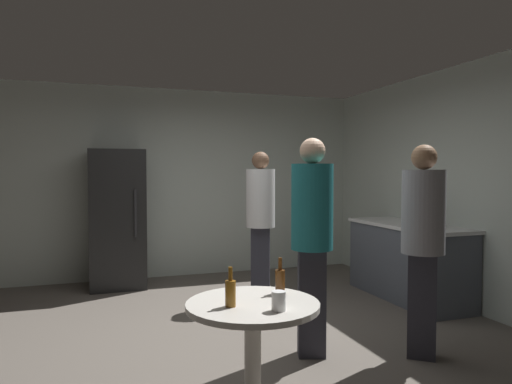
{
  "coord_description": "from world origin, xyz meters",
  "views": [
    {
      "loc": [
        -1.21,
        -4.15,
        1.51
      ],
      "look_at": [
        0.26,
        0.15,
        1.32
      ],
      "focal_mm": 32.72,
      "sensor_mm": 36.0,
      "label": 1
    }
  ],
  "objects_px": {
    "beer_bottle_amber": "(230,292)",
    "person_in_gray_shirt": "(423,233)",
    "refrigerator": "(117,219)",
    "foreground_table": "(253,320)",
    "plastic_cup_white": "(279,301)",
    "person_in_white_shirt": "(260,213)",
    "person_in_teal_shirt": "(312,229)",
    "beer_bottle_brown": "(280,280)",
    "wine_bottle_on_counter": "(424,215)",
    "kettle": "(430,221)"
  },
  "relations": [
    {
      "from": "beer_bottle_brown",
      "to": "plastic_cup_white",
      "type": "distance_m",
      "value": 0.37
    },
    {
      "from": "person_in_gray_shirt",
      "to": "beer_bottle_amber",
      "type": "bearing_deg",
      "value": -34.18
    },
    {
      "from": "refrigerator",
      "to": "beer_bottle_amber",
      "type": "distance_m",
      "value": 3.82
    },
    {
      "from": "beer_bottle_amber",
      "to": "wine_bottle_on_counter",
      "type": "bearing_deg",
      "value": 33.06
    },
    {
      "from": "plastic_cup_white",
      "to": "person_in_gray_shirt",
      "type": "height_order",
      "value": "person_in_gray_shirt"
    },
    {
      "from": "person_in_teal_shirt",
      "to": "plastic_cup_white",
      "type": "bearing_deg",
      "value": -14.95
    },
    {
      "from": "plastic_cup_white",
      "to": "person_in_gray_shirt",
      "type": "distance_m",
      "value": 1.71
    },
    {
      "from": "kettle",
      "to": "plastic_cup_white",
      "type": "distance_m",
      "value": 3.07
    },
    {
      "from": "refrigerator",
      "to": "wine_bottle_on_counter",
      "type": "height_order",
      "value": "refrigerator"
    },
    {
      "from": "person_in_teal_shirt",
      "to": "person_in_gray_shirt",
      "type": "bearing_deg",
      "value": 88.17
    },
    {
      "from": "refrigerator",
      "to": "foreground_table",
      "type": "bearing_deg",
      "value": -80.5
    },
    {
      "from": "kettle",
      "to": "beer_bottle_brown",
      "type": "xyz_separation_m",
      "value": [
        -2.34,
        -1.45,
        -0.15
      ]
    },
    {
      "from": "kettle",
      "to": "person_in_white_shirt",
      "type": "xyz_separation_m",
      "value": [
        -1.62,
        0.97,
        0.06
      ]
    },
    {
      "from": "beer_bottle_amber",
      "to": "person_in_gray_shirt",
      "type": "height_order",
      "value": "person_in_gray_shirt"
    },
    {
      "from": "foreground_table",
      "to": "person_in_white_shirt",
      "type": "distance_m",
      "value": 2.75
    },
    {
      "from": "person_in_white_shirt",
      "to": "person_in_teal_shirt",
      "type": "height_order",
      "value": "person_in_teal_shirt"
    },
    {
      "from": "refrigerator",
      "to": "beer_bottle_amber",
      "type": "bearing_deg",
      "value": -82.83
    },
    {
      "from": "plastic_cup_white",
      "to": "beer_bottle_amber",
      "type": "bearing_deg",
      "value": 144.64
    },
    {
      "from": "refrigerator",
      "to": "beer_bottle_brown",
      "type": "relative_size",
      "value": 7.83
    },
    {
      "from": "person_in_gray_shirt",
      "to": "person_in_teal_shirt",
      "type": "bearing_deg",
      "value": -72.41
    },
    {
      "from": "person_in_white_shirt",
      "to": "plastic_cup_white",
      "type": "bearing_deg",
      "value": 4.61
    },
    {
      "from": "kettle",
      "to": "plastic_cup_white",
      "type": "height_order",
      "value": "kettle"
    },
    {
      "from": "kettle",
      "to": "person_in_teal_shirt",
      "type": "bearing_deg",
      "value": -157.03
    },
    {
      "from": "kettle",
      "to": "foreground_table",
      "type": "relative_size",
      "value": 0.3
    },
    {
      "from": "plastic_cup_white",
      "to": "person_in_teal_shirt",
      "type": "distance_m",
      "value": 1.28
    },
    {
      "from": "beer_bottle_amber",
      "to": "person_in_gray_shirt",
      "type": "relative_size",
      "value": 0.13
    },
    {
      "from": "wine_bottle_on_counter",
      "to": "beer_bottle_amber",
      "type": "height_order",
      "value": "wine_bottle_on_counter"
    },
    {
      "from": "kettle",
      "to": "plastic_cup_white",
      "type": "xyz_separation_m",
      "value": [
        -2.49,
        -1.79,
        -0.18
      ]
    },
    {
      "from": "foreground_table",
      "to": "person_in_teal_shirt",
      "type": "relative_size",
      "value": 0.45
    },
    {
      "from": "person_in_gray_shirt",
      "to": "person_in_white_shirt",
      "type": "xyz_separation_m",
      "value": [
        -0.67,
        2.05,
        0.01
      ]
    },
    {
      "from": "kettle",
      "to": "person_in_white_shirt",
      "type": "distance_m",
      "value": 1.89
    },
    {
      "from": "beer_bottle_brown",
      "to": "person_in_white_shirt",
      "type": "relative_size",
      "value": 0.13
    },
    {
      "from": "person_in_white_shirt",
      "to": "person_in_gray_shirt",
      "type": "bearing_deg",
      "value": 40.07
    },
    {
      "from": "wine_bottle_on_counter",
      "to": "plastic_cup_white",
      "type": "bearing_deg",
      "value": -142.24
    },
    {
      "from": "beer_bottle_amber",
      "to": "refrigerator",
      "type": "bearing_deg",
      "value": 97.17
    },
    {
      "from": "plastic_cup_white",
      "to": "refrigerator",
      "type": "bearing_deg",
      "value": 100.18
    },
    {
      "from": "plastic_cup_white",
      "to": "person_in_teal_shirt",
      "type": "xyz_separation_m",
      "value": [
        0.7,
        1.03,
        0.26
      ]
    },
    {
      "from": "refrigerator",
      "to": "foreground_table",
      "type": "distance_m",
      "value": 3.81
    },
    {
      "from": "plastic_cup_white",
      "to": "beer_bottle_brown",
      "type": "bearing_deg",
      "value": 67.01
    },
    {
      "from": "beer_bottle_amber",
      "to": "person_in_gray_shirt",
      "type": "bearing_deg",
      "value": 17.21
    },
    {
      "from": "beer_bottle_brown",
      "to": "person_in_white_shirt",
      "type": "height_order",
      "value": "person_in_white_shirt"
    },
    {
      "from": "foreground_table",
      "to": "person_in_gray_shirt",
      "type": "relative_size",
      "value": 0.46
    },
    {
      "from": "plastic_cup_white",
      "to": "person_in_gray_shirt",
      "type": "bearing_deg",
      "value": 24.92
    },
    {
      "from": "refrigerator",
      "to": "person_in_teal_shirt",
      "type": "height_order",
      "value": "refrigerator"
    },
    {
      "from": "beer_bottle_amber",
      "to": "beer_bottle_brown",
      "type": "relative_size",
      "value": 1.0
    },
    {
      "from": "wine_bottle_on_counter",
      "to": "person_in_gray_shirt",
      "type": "bearing_deg",
      "value": -128.94
    },
    {
      "from": "beer_bottle_amber",
      "to": "person_in_gray_shirt",
      "type": "xyz_separation_m",
      "value": [
        1.77,
        0.55,
        0.2
      ]
    },
    {
      "from": "foreground_table",
      "to": "person_in_teal_shirt",
      "type": "xyz_separation_m",
      "value": [
        0.78,
        0.82,
        0.42
      ]
    },
    {
      "from": "wine_bottle_on_counter",
      "to": "foreground_table",
      "type": "bearing_deg",
      "value": -146.14
    },
    {
      "from": "refrigerator",
      "to": "kettle",
      "type": "relative_size",
      "value": 7.38
    }
  ]
}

